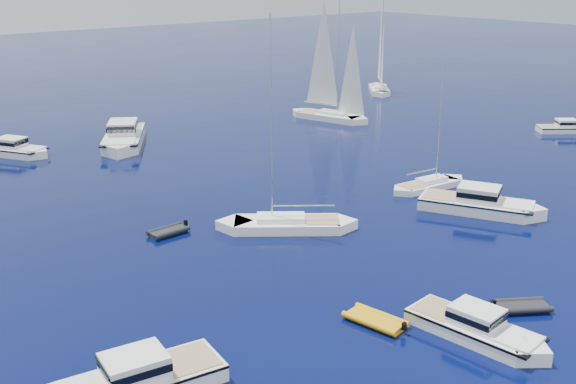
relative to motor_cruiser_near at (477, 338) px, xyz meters
name	(u,v)px	position (x,y,z in m)	size (l,w,h in m)	color
motor_cruiser_near	(477,338)	(0.00, 0.00, 0.00)	(2.73, 8.92, 2.34)	white
motor_cruiser_right	(480,212)	(17.41, 12.11, 0.00)	(3.38, 11.04, 2.90)	white
motor_cruiser_far_r	(567,132)	(50.22, 22.54, 0.00)	(2.41, 7.87, 2.07)	white
motor_cruiser_distant	(124,145)	(4.93, 51.88, 0.00)	(4.13, 13.51, 3.55)	white
motor_cruiser_horizon	(14,155)	(-6.31, 55.65, 0.00)	(2.90, 9.47, 2.49)	white
sailboat_mid_r	(287,229)	(2.43, 19.53, 0.00)	(3.04, 11.68, 17.18)	white
sailboat_centre	(428,188)	(19.23, 19.07, 0.00)	(2.33, 8.98, 13.20)	white
sailboat_sails_r	(329,120)	(32.47, 46.73, 0.00)	(3.20, 12.29, 18.07)	white
sailboat_sails_far	(379,92)	(53.03, 56.76, 0.00)	(2.87, 11.02, 16.20)	white
tender_yellow	(375,323)	(-3.16, 4.79, 0.00)	(2.08, 3.82, 0.95)	orange
tender_grey_near	(521,310)	(4.83, 0.28, 0.00)	(1.94, 3.51, 0.95)	black
tender_grey_far	(168,234)	(-5.23, 24.63, 0.00)	(1.82, 3.25, 0.95)	black
kayak_orange	(175,355)	(-13.87, 9.27, 0.00)	(0.56, 3.01, 0.30)	#D6480A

